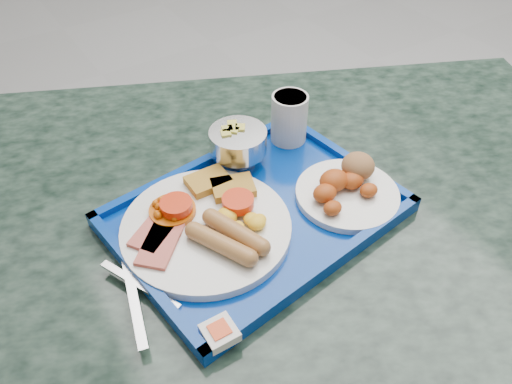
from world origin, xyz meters
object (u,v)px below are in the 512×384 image
(table, at_px, (254,295))
(tray, at_px, (256,214))
(main_plate, at_px, (208,223))
(fruit_bowl, at_px, (238,142))
(bread_plate, at_px, (347,186))
(juice_cup, at_px, (289,117))

(table, distance_m, tray, 0.21)
(main_plate, bearing_deg, fruit_bowl, 42.83)
(tray, xyz_separation_m, fruit_bowl, (0.04, 0.12, 0.05))
(fruit_bowl, bearing_deg, bread_plate, -57.82)
(fruit_bowl, height_order, juice_cup, juice_cup)
(juice_cup, bearing_deg, bread_plate, -92.82)
(table, bearing_deg, fruit_bowl, 69.98)
(fruit_bowl, bearing_deg, main_plate, -137.17)
(bread_plate, xyz_separation_m, fruit_bowl, (-0.10, 0.16, 0.03))
(tray, distance_m, juice_cup, 0.20)
(table, xyz_separation_m, juice_cup, (0.15, 0.12, 0.26))
(juice_cup, bearing_deg, fruit_bowl, -176.05)
(table, relative_size, juice_cup, 17.23)
(tray, height_order, fruit_bowl, fruit_bowl)
(table, height_order, tray, tray)
(table, relative_size, tray, 3.40)
(table, distance_m, bread_plate, 0.28)
(main_plate, distance_m, bread_plate, 0.22)
(main_plate, xyz_separation_m, fruit_bowl, (0.12, 0.11, 0.03))
(table, xyz_separation_m, bread_plate, (0.14, -0.05, 0.23))
(bread_plate, height_order, fruit_bowl, fruit_bowl)
(fruit_bowl, xyz_separation_m, juice_cup, (0.11, 0.01, 0.00))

